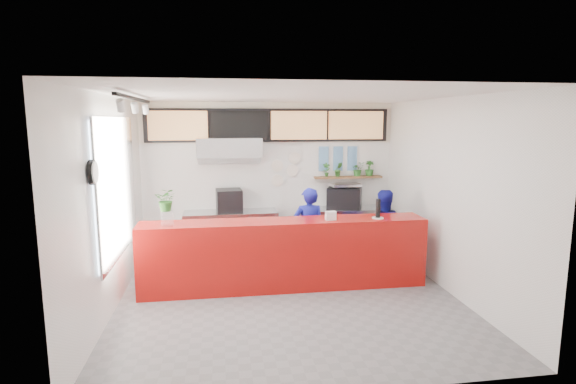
# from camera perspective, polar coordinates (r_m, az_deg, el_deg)

# --- Properties ---
(floor) EXTENTS (5.00, 5.00, 0.00)m
(floor) POSITION_cam_1_polar(r_m,az_deg,el_deg) (7.00, 0.05, -13.16)
(floor) COLOR slate
(floor) RESTS_ON ground
(ceiling) EXTENTS (5.00, 5.00, 0.00)m
(ceiling) POSITION_cam_1_polar(r_m,az_deg,el_deg) (6.49, 0.05, 12.18)
(ceiling) COLOR silver
(wall_back) EXTENTS (5.00, 0.00, 5.00)m
(wall_back) POSITION_cam_1_polar(r_m,az_deg,el_deg) (9.03, -2.33, 1.78)
(wall_back) COLOR white
(wall_back) RESTS_ON ground
(wall_left) EXTENTS (0.00, 5.00, 5.00)m
(wall_left) POSITION_cam_1_polar(r_m,az_deg,el_deg) (6.68, -21.66, -1.47)
(wall_left) COLOR white
(wall_left) RESTS_ON ground
(wall_right) EXTENTS (0.00, 5.00, 5.00)m
(wall_right) POSITION_cam_1_polar(r_m,az_deg,el_deg) (7.38, 19.63, -0.41)
(wall_right) COLOR white
(wall_right) RESTS_ON ground
(service_counter) EXTENTS (4.50, 0.60, 1.10)m
(service_counter) POSITION_cam_1_polar(r_m,az_deg,el_deg) (7.19, -0.44, -7.90)
(service_counter) COLOR #9F0E0B
(service_counter) RESTS_ON ground
(cream_band) EXTENTS (5.00, 0.02, 0.80)m
(cream_band) POSITION_cam_1_polar(r_m,az_deg,el_deg) (8.95, -2.37, 8.78)
(cream_band) COLOR beige
(cream_band) RESTS_ON wall_back
(prep_bench) EXTENTS (1.80, 0.60, 0.90)m
(prep_bench) POSITION_cam_1_polar(r_m,az_deg,el_deg) (8.88, -7.23, -5.31)
(prep_bench) COLOR #B2B5BA
(prep_bench) RESTS_ON ground
(panini_oven) EXTENTS (0.52, 0.52, 0.43)m
(panini_oven) POSITION_cam_1_polar(r_m,az_deg,el_deg) (8.74, -7.49, -1.08)
(panini_oven) COLOR black
(panini_oven) RESTS_ON prep_bench
(extraction_hood) EXTENTS (1.20, 0.70, 0.35)m
(extraction_hood) POSITION_cam_1_polar(r_m,az_deg,el_deg) (8.57, -7.46, 5.68)
(extraction_hood) COLOR #B2B5BA
(extraction_hood) RESTS_ON ceiling
(hood_lip) EXTENTS (1.20, 0.69, 0.31)m
(hood_lip) POSITION_cam_1_polar(r_m,az_deg,el_deg) (8.58, -7.43, 4.35)
(hood_lip) COLOR #B2B5BA
(hood_lip) RESTS_ON ceiling
(right_bench) EXTENTS (1.80, 0.60, 0.90)m
(right_bench) POSITION_cam_1_polar(r_m,az_deg,el_deg) (9.22, 7.26, -4.77)
(right_bench) COLOR #B2B5BA
(right_bench) RESTS_ON ground
(espresso_machine) EXTENTS (0.78, 0.68, 0.42)m
(espresso_machine) POSITION_cam_1_polar(r_m,az_deg,el_deg) (9.08, 7.18, -0.73)
(espresso_machine) COLOR black
(espresso_machine) RESTS_ON right_bench
(espresso_tray) EXTENTS (0.61, 0.45, 0.05)m
(espresso_tray) POSITION_cam_1_polar(r_m,az_deg,el_deg) (9.03, 7.21, 0.93)
(espresso_tray) COLOR #A7A9AF
(espresso_tray) RESTS_ON espresso_machine
(herb_shelf) EXTENTS (1.40, 0.18, 0.04)m
(herb_shelf) POSITION_cam_1_polar(r_m,az_deg,el_deg) (9.24, 7.65, 1.88)
(herb_shelf) COLOR brown
(herb_shelf) RESTS_ON wall_back
(menu_board_far_left) EXTENTS (1.10, 0.10, 0.55)m
(menu_board_far_left) POSITION_cam_1_polar(r_m,az_deg,el_deg) (8.82, -13.79, 8.20)
(menu_board_far_left) COLOR tan
(menu_board_far_left) RESTS_ON wall_back
(menu_board_mid_left) EXTENTS (1.10, 0.10, 0.55)m
(menu_board_mid_left) POSITION_cam_1_polar(r_m,az_deg,el_deg) (8.79, -6.16, 8.40)
(menu_board_mid_left) COLOR black
(menu_board_mid_left) RESTS_ON wall_back
(menu_board_mid_right) EXTENTS (1.10, 0.10, 0.55)m
(menu_board_mid_right) POSITION_cam_1_polar(r_m,az_deg,el_deg) (8.92, 1.39, 8.46)
(menu_board_mid_right) COLOR tan
(menu_board_mid_right) RESTS_ON wall_back
(menu_board_far_right) EXTENTS (1.10, 0.10, 0.55)m
(menu_board_far_right) POSITION_cam_1_polar(r_m,az_deg,el_deg) (9.19, 8.61, 8.38)
(menu_board_far_right) COLOR tan
(menu_board_far_right) RESTS_ON wall_back
(soffit) EXTENTS (4.80, 0.04, 0.65)m
(soffit) POSITION_cam_1_polar(r_m,az_deg,el_deg) (8.92, -2.35, 8.46)
(soffit) COLOR black
(soffit) RESTS_ON wall_back
(window_pane) EXTENTS (0.04, 2.20, 1.90)m
(window_pane) POSITION_cam_1_polar(r_m,az_deg,el_deg) (6.93, -20.97, 0.61)
(window_pane) COLOR silver
(window_pane) RESTS_ON wall_left
(window_frame) EXTENTS (0.03, 2.30, 2.00)m
(window_frame) POSITION_cam_1_polar(r_m,az_deg,el_deg) (6.93, -20.81, 0.61)
(window_frame) COLOR #B2B5BA
(window_frame) RESTS_ON wall_left
(wall_clock_rim) EXTENTS (0.05, 0.30, 0.30)m
(wall_clock_rim) POSITION_cam_1_polar(r_m,az_deg,el_deg) (5.73, -23.59, 2.30)
(wall_clock_rim) COLOR black
(wall_clock_rim) RESTS_ON wall_left
(wall_clock_face) EXTENTS (0.02, 0.26, 0.26)m
(wall_clock_face) POSITION_cam_1_polar(r_m,az_deg,el_deg) (5.72, -23.30, 2.31)
(wall_clock_face) COLOR white
(wall_clock_face) RESTS_ON wall_left
(track_rail) EXTENTS (0.05, 2.40, 0.04)m
(track_rail) POSITION_cam_1_polar(r_m,az_deg,el_deg) (6.51, -18.93, 11.16)
(track_rail) COLOR black
(track_rail) RESTS_ON ceiling
(dec_plate_a) EXTENTS (0.24, 0.03, 0.24)m
(dec_plate_a) POSITION_cam_1_polar(r_m,az_deg,el_deg) (8.99, -1.37, 3.36)
(dec_plate_a) COLOR silver
(dec_plate_a) RESTS_ON wall_back
(dec_plate_b) EXTENTS (0.24, 0.03, 0.24)m
(dec_plate_b) POSITION_cam_1_polar(r_m,az_deg,el_deg) (9.04, 0.52, 2.76)
(dec_plate_b) COLOR silver
(dec_plate_b) RESTS_ON wall_back
(dec_plate_c) EXTENTS (0.24, 0.03, 0.24)m
(dec_plate_c) POSITION_cam_1_polar(r_m,az_deg,el_deg) (9.02, -1.36, 1.46)
(dec_plate_c) COLOR silver
(dec_plate_c) RESTS_ON wall_back
(dec_plate_d) EXTENTS (0.24, 0.03, 0.24)m
(dec_plate_d) POSITION_cam_1_polar(r_m,az_deg,el_deg) (9.03, 0.84, 4.34)
(dec_plate_d) COLOR silver
(dec_plate_d) RESTS_ON wall_back
(photo_frame_a) EXTENTS (0.20, 0.02, 0.25)m
(photo_frame_a) POSITION_cam_1_polar(r_m,az_deg,el_deg) (9.14, 4.55, 5.00)
(photo_frame_a) COLOR #598CBF
(photo_frame_a) RESTS_ON wall_back
(photo_frame_b) EXTENTS (0.20, 0.02, 0.25)m
(photo_frame_b) POSITION_cam_1_polar(r_m,az_deg,el_deg) (9.22, 6.38, 5.01)
(photo_frame_b) COLOR #598CBF
(photo_frame_b) RESTS_ON wall_back
(photo_frame_c) EXTENTS (0.20, 0.02, 0.25)m
(photo_frame_c) POSITION_cam_1_polar(r_m,az_deg,el_deg) (9.30, 8.17, 5.01)
(photo_frame_c) COLOR #598CBF
(photo_frame_c) RESTS_ON wall_back
(photo_frame_d) EXTENTS (0.20, 0.02, 0.25)m
(photo_frame_d) POSITION_cam_1_polar(r_m,az_deg,el_deg) (9.17, 4.53, 3.44)
(photo_frame_d) COLOR #598CBF
(photo_frame_d) RESTS_ON wall_back
(photo_frame_e) EXTENTS (0.20, 0.02, 0.25)m
(photo_frame_e) POSITION_cam_1_polar(r_m,az_deg,el_deg) (9.24, 6.35, 3.46)
(photo_frame_e) COLOR #598CBF
(photo_frame_e) RESTS_ON wall_back
(photo_frame_f) EXTENTS (0.20, 0.02, 0.25)m
(photo_frame_f) POSITION_cam_1_polar(r_m,az_deg,el_deg) (9.32, 8.13, 3.47)
(photo_frame_f) COLOR #598CBF
(photo_frame_f) RESTS_ON wall_back
(staff_center) EXTENTS (0.56, 0.37, 1.51)m
(staff_center) POSITION_cam_1_polar(r_m,az_deg,el_deg) (7.82, 2.63, -4.92)
(staff_center) COLOR navy
(staff_center) RESTS_ON ground
(staff_right) EXTENTS (0.76, 0.62, 1.46)m
(staff_right) POSITION_cam_1_polar(r_m,az_deg,el_deg) (8.08, 11.84, -4.84)
(staff_right) COLOR navy
(staff_right) RESTS_ON ground
(herb_a) EXTENTS (0.15, 0.11, 0.28)m
(herb_a) POSITION_cam_1_polar(r_m,az_deg,el_deg) (9.11, 4.90, 2.85)
(herb_a) COLOR #275F21
(herb_a) RESTS_ON herb_shelf
(herb_b) EXTENTS (0.16, 0.13, 0.29)m
(herb_b) POSITION_cam_1_polar(r_m,az_deg,el_deg) (9.17, 6.43, 2.88)
(herb_b) COLOR #275F21
(herb_b) RESTS_ON herb_shelf
(herb_c) EXTENTS (0.27, 0.24, 0.29)m
(herb_c) POSITION_cam_1_polar(r_m,az_deg,el_deg) (9.28, 8.86, 2.91)
(herb_c) COLOR #275F21
(herb_c) RESTS_ON herb_shelf
(herb_d) EXTENTS (0.20, 0.19, 0.31)m
(herb_d) POSITION_cam_1_polar(r_m,az_deg,el_deg) (9.36, 10.29, 2.98)
(herb_d) COLOR #275F21
(herb_d) RESTS_ON herb_shelf
(glass_vase) EXTENTS (0.24, 0.24, 0.23)m
(glass_vase) POSITION_cam_1_polar(r_m,az_deg,el_deg) (6.90, -15.09, -3.24)
(glass_vase) COLOR silver
(glass_vase) RESTS_ON service_counter
(basil_vase) EXTENTS (0.35, 0.32, 0.34)m
(basil_vase) POSITION_cam_1_polar(r_m,az_deg,el_deg) (6.85, -15.18, -0.96)
(basil_vase) COLOR #275F21
(basil_vase) RESTS_ON glass_vase
(napkin_holder) EXTENTS (0.17, 0.11, 0.14)m
(napkin_holder) POSITION_cam_1_polar(r_m,az_deg,el_deg) (7.08, 5.44, -3.02)
(napkin_holder) COLOR silver
(napkin_holder) RESTS_ON service_counter
(white_plate) EXTENTS (0.21, 0.21, 0.01)m
(white_plate) POSITION_cam_1_polar(r_m,az_deg,el_deg) (7.33, 11.33, -3.25)
(white_plate) COLOR silver
(white_plate) RESTS_ON service_counter
(pepper_mill) EXTENTS (0.08, 0.08, 0.30)m
(pepper_mill) POSITION_cam_1_polar(r_m,az_deg,el_deg) (7.29, 11.37, -2.05)
(pepper_mill) COLOR black
(pepper_mill) RESTS_ON white_plate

